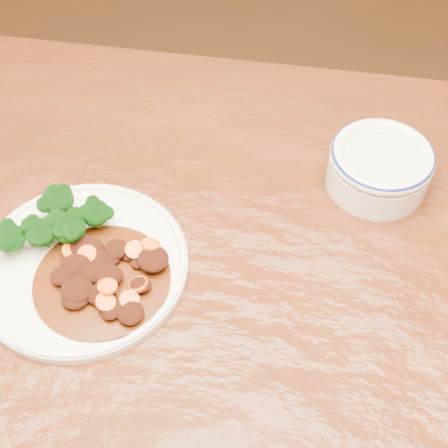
{
  "coord_description": "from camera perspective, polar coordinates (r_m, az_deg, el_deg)",
  "views": [
    {
      "loc": [
        0.03,
        -0.41,
        1.39
      ],
      "look_at": [
        -0.0,
        0.08,
        0.77
      ],
      "focal_mm": 50.0,
      "sensor_mm": 36.0,
      "label": 1
    }
  ],
  "objects": [
    {
      "name": "dinner_plate",
      "position": [
        0.79,
        -12.84,
        -3.62
      ],
      "size": [
        0.26,
        0.26,
        0.02
      ],
      "rotation": [
        0.0,
        0.0,
        0.12
      ],
      "color": "white",
      "rests_on": "dining_table"
    },
    {
      "name": "dining_table",
      "position": [
        0.83,
        -0.22,
        -8.86
      ],
      "size": [
        1.58,
        1.03,
        0.75
      ],
      "rotation": [
        0.0,
        0.0,
        -0.09
      ],
      "color": "#51220E",
      "rests_on": "ground"
    },
    {
      "name": "broccoli_florets",
      "position": [
        0.8,
        -15.17,
        0.2
      ],
      "size": [
        0.13,
        0.1,
        0.05
      ],
      "color": "#7BA254",
      "rests_on": "dinner_plate"
    },
    {
      "name": "dip_bowl",
      "position": [
        0.87,
        14.04,
        5.18
      ],
      "size": [
        0.14,
        0.14,
        0.06
      ],
      "rotation": [
        0.0,
        0.0,
        -0.07
      ],
      "color": "white",
      "rests_on": "dining_table"
    },
    {
      "name": "mince_stew",
      "position": [
        0.76,
        -11.3,
        -4.47
      ],
      "size": [
        0.17,
        0.17,
        0.03
      ],
      "color": "#4B1A08",
      "rests_on": "dinner_plate"
    }
  ]
}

